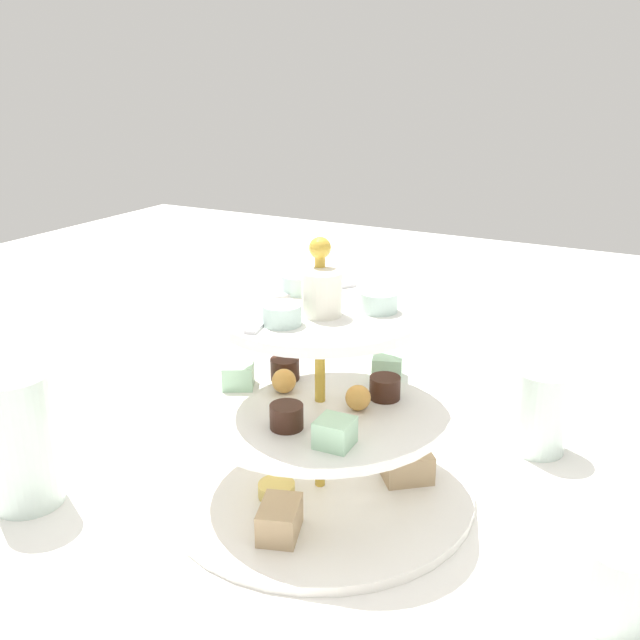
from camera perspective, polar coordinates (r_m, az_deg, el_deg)
ground_plane at (r=0.75m, az=-0.00°, el=-13.48°), size 2.40×2.40×0.00m
tiered_serving_stand at (r=0.71m, az=-0.03°, el=-8.12°), size 0.31×0.31×0.26m
water_glass_tall_right at (r=0.76m, az=-22.51°, el=-8.76°), size 0.07×0.07×0.14m
water_glass_short_left at (r=0.63m, az=22.46°, el=-18.51°), size 0.06×0.06×0.07m
butter_knife_left at (r=1.04m, az=-4.07°, el=-3.52°), size 0.13×0.13×0.00m
water_glass_mid_back at (r=0.84m, az=16.96°, el=-6.88°), size 0.06×0.06×0.09m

